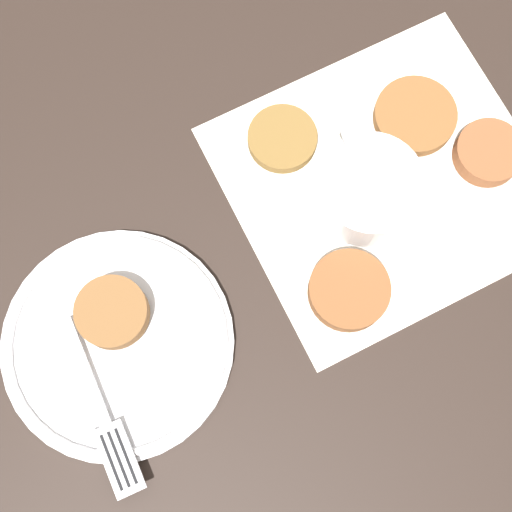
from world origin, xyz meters
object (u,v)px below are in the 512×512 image
Objects in this scene: serving_plate at (118,343)px; fritter_on_plate at (112,312)px; fork at (105,424)px; sauce_bowl at (368,190)px.

fritter_on_plate reaches higher than serving_plate.
sauce_bowl is at bearing 18.42° from fork.
fork is at bearing -161.58° from sauce_bowl.
fork is at bearing -115.29° from fritter_on_plate.
sauce_bowl is at bearing 2.85° from fritter_on_plate.
serving_plate is 1.29× the size of fork.
fritter_on_plate is 0.40× the size of fork.
sauce_bowl is 0.29m from serving_plate.
sauce_bowl is 0.50× the size of serving_plate.
sauce_bowl reaches higher than serving_plate.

